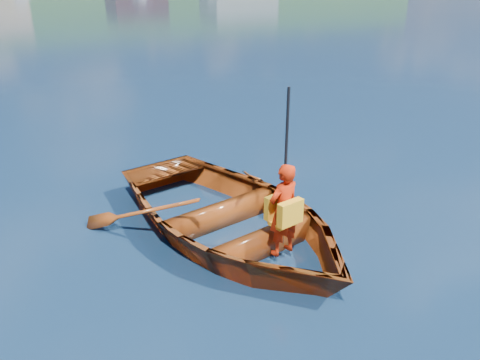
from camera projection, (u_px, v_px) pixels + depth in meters
The scene contains 3 objects.
ground at pixel (266, 226), 6.62m from camera, with size 600.00×600.00×0.00m.
rowboat at pixel (229, 216), 6.31m from camera, with size 3.71×4.69×0.87m.
child_paddler at pixel (283, 210), 5.58m from camera, with size 0.47×0.39×2.02m.
Camera 1 is at (-3.00, -4.98, 3.26)m, focal length 35.00 mm.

